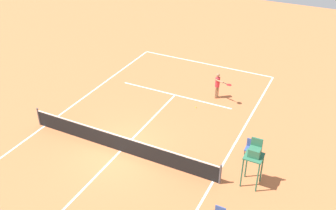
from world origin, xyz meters
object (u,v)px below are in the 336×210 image
(player_serving, at_px, (218,84))
(umpire_chair, at_px, (254,156))
(tennis_ball, at_px, (196,107))
(courtside_chair_mid, at_px, (250,147))

(player_serving, bearing_deg, umpire_chair, 47.64)
(player_serving, xyz_separation_m, tennis_ball, (0.72, 1.69, -0.96))
(umpire_chair, xyz_separation_m, courtside_chair_mid, (0.60, -1.89, -1.07))
(tennis_ball, distance_m, umpire_chair, 7.02)
(tennis_ball, xyz_separation_m, courtside_chair_mid, (-4.14, 3.04, 0.50))
(tennis_ball, bearing_deg, courtside_chair_mid, 143.71)
(player_serving, relative_size, umpire_chair, 0.69)
(courtside_chair_mid, bearing_deg, umpire_chair, 107.71)
(courtside_chair_mid, bearing_deg, tennis_ball, -36.29)
(tennis_ball, relative_size, courtside_chair_mid, 0.07)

